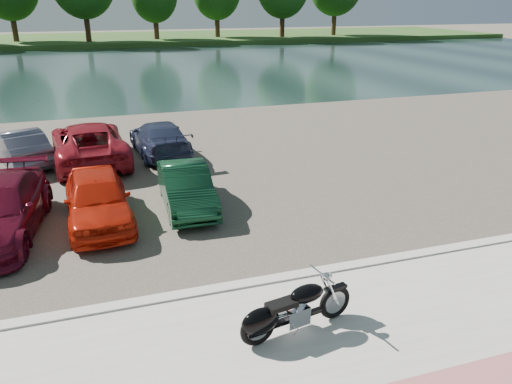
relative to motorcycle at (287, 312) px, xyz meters
The scene contains 12 objects.
ground 0.76m from the motorcycle, 19.17° to the right, with size 200.00×200.00×0.00m, color #595447.
promenade 1.36m from the motorcycle, 67.50° to the right, with size 60.00×6.00×0.10m, color #B4B0A9.
kerb 1.96m from the motorcycle, 75.20° to the left, with size 60.00×0.30×0.14m, color #B4B0A9.
parking_lot 10.86m from the motorcycle, 87.44° to the left, with size 60.00×18.00×0.04m, color #3E3B32.
river 39.84m from the motorcycle, 89.30° to the left, with size 120.00×40.00×0.00m, color #182B29.
far_bank 71.83m from the motorcycle, 89.61° to the left, with size 120.00×24.00×0.60m, color #254619.
motorcycle is the anchor object (origin of this frame).
car_4 6.92m from the motorcycle, 116.11° to the left, with size 1.66×4.13×1.41m, color red.
car_5 6.56m from the motorcycle, 95.08° to the left, with size 1.32×3.79×1.25m, color #0F3720.
car_9 13.73m from the motorcycle, 114.10° to the left, with size 1.39×3.98×1.31m, color #585869.
car_10 12.35m from the motorcycle, 104.94° to the left, with size 2.50×5.43×1.51m, color maroon.
car_11 12.19m from the motorcycle, 92.67° to the left, with size 1.82×4.48×1.30m, color #272E4C.
Camera 1 is at (-3.34, -6.76, 5.74)m, focal length 35.00 mm.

